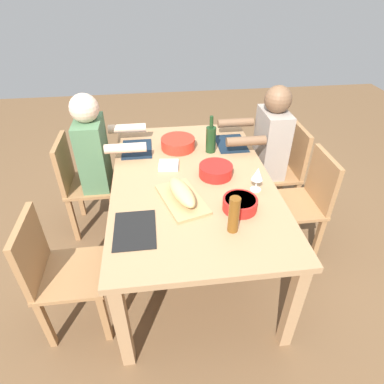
# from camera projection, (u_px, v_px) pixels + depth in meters

# --- Properties ---
(ground_plane) EXTENTS (8.00, 8.00, 0.00)m
(ground_plane) POSITION_uv_depth(u_px,v_px,m) (192.00, 254.00, 2.64)
(ground_plane) COLOR brown
(dining_table) EXTENTS (1.72, 1.08, 0.74)m
(dining_table) POSITION_uv_depth(u_px,v_px,m) (192.00, 188.00, 2.26)
(dining_table) COLOR #A87F56
(dining_table) RESTS_ON ground_plane
(chair_near_left) EXTENTS (0.40, 0.40, 0.85)m
(chair_near_left) POSITION_uv_depth(u_px,v_px,m) (81.00, 181.00, 2.66)
(chair_near_left) COLOR #9E7044
(chair_near_left) RESTS_ON ground_plane
(diner_near_left) EXTENTS (0.41, 0.53, 1.20)m
(diner_near_left) POSITION_uv_depth(u_px,v_px,m) (99.00, 156.00, 2.55)
(diner_near_left) COLOR #2D2D38
(diner_near_left) RESTS_ON ground_plane
(chair_far_center) EXTENTS (0.40, 0.40, 0.85)m
(chair_far_center) POSITION_uv_depth(u_px,v_px,m) (305.00, 199.00, 2.45)
(chair_far_center) COLOR #9E7044
(chair_far_center) RESTS_ON ground_plane
(chair_near_right) EXTENTS (0.40, 0.40, 0.85)m
(chair_near_right) POSITION_uv_depth(u_px,v_px,m) (56.00, 270.00, 1.89)
(chair_near_right) COLOR #9E7044
(chair_near_right) RESTS_ON ground_plane
(chair_far_left) EXTENTS (0.40, 0.40, 0.85)m
(chair_far_left) POSITION_uv_depth(u_px,v_px,m) (283.00, 167.00, 2.83)
(chair_far_left) COLOR #9E7044
(chair_far_left) RESTS_ON ground_plane
(diner_far_left) EXTENTS (0.41, 0.53, 1.20)m
(diner_far_left) POSITION_uv_depth(u_px,v_px,m) (266.00, 146.00, 2.69)
(diner_far_left) COLOR #2D2D38
(diner_far_left) RESTS_ON ground_plane
(serving_bowl_greens) EXTENTS (0.21, 0.21, 0.07)m
(serving_bowl_greens) POSITION_uv_depth(u_px,v_px,m) (240.00, 203.00, 1.92)
(serving_bowl_greens) COLOR red
(serving_bowl_greens) RESTS_ON dining_table
(serving_bowl_pasta) EXTENTS (0.27, 0.27, 0.09)m
(serving_bowl_pasta) POSITION_uv_depth(u_px,v_px,m) (178.00, 143.00, 2.54)
(serving_bowl_pasta) COLOR red
(serving_bowl_pasta) RESTS_ON dining_table
(serving_bowl_fruit) EXTENTS (0.23, 0.23, 0.08)m
(serving_bowl_fruit) POSITION_uv_depth(u_px,v_px,m) (216.00, 170.00, 2.22)
(serving_bowl_fruit) COLOR red
(serving_bowl_fruit) RESTS_ON dining_table
(cutting_board) EXTENTS (0.45, 0.33, 0.02)m
(cutting_board) POSITION_uv_depth(u_px,v_px,m) (182.00, 199.00, 2.01)
(cutting_board) COLOR tan
(cutting_board) RESTS_ON dining_table
(bread_loaf) EXTENTS (0.34, 0.20, 0.09)m
(bread_loaf) POSITION_uv_depth(u_px,v_px,m) (182.00, 192.00, 1.97)
(bread_loaf) COLOR tan
(bread_loaf) RESTS_ON cutting_board
(wine_bottle) EXTENTS (0.08, 0.08, 0.29)m
(wine_bottle) POSITION_uv_depth(u_px,v_px,m) (211.00, 139.00, 2.46)
(wine_bottle) COLOR #193819
(wine_bottle) RESTS_ON dining_table
(beer_bottle) EXTENTS (0.06, 0.06, 0.22)m
(beer_bottle) POSITION_uv_depth(u_px,v_px,m) (234.00, 215.00, 1.73)
(beer_bottle) COLOR brown
(beer_bottle) RESTS_ON dining_table
(wine_glass) EXTENTS (0.08, 0.08, 0.17)m
(wine_glass) POSITION_uv_depth(u_px,v_px,m) (257.00, 175.00, 2.04)
(wine_glass) COLOR silver
(wine_glass) RESTS_ON dining_table
(placemat_near_left) EXTENTS (0.32, 0.23, 0.01)m
(placemat_near_left) POSITION_uv_depth(u_px,v_px,m) (137.00, 149.00, 2.55)
(placemat_near_left) COLOR #142333
(placemat_near_left) RESTS_ON dining_table
(placemat_near_right) EXTENTS (0.32, 0.23, 0.01)m
(placemat_near_right) POSITION_uv_depth(u_px,v_px,m) (135.00, 230.00, 1.79)
(placemat_near_right) COLOR black
(placemat_near_right) RESTS_ON dining_table
(placemat_far_left) EXTENTS (0.32, 0.23, 0.01)m
(placemat_far_left) POSITION_uv_depth(u_px,v_px,m) (231.00, 144.00, 2.63)
(placemat_far_left) COLOR #142333
(placemat_far_left) RESTS_ON dining_table
(napkin_stack) EXTENTS (0.15, 0.15, 0.02)m
(napkin_stack) POSITION_uv_depth(u_px,v_px,m) (169.00, 165.00, 2.34)
(napkin_stack) COLOR white
(napkin_stack) RESTS_ON dining_table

